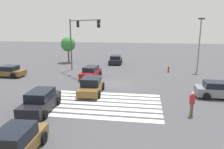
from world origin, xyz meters
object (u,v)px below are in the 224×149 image
object	(u,v)px
car_6	(219,90)
car_3	(91,73)
car_5	(15,145)
traffic_signal_mast	(78,34)
car_0	(8,71)
car_1	(91,86)
car_4	(116,60)
tree_corner_a	(68,44)
street_light_pole_b	(200,39)
pedestrian	(192,102)
fire_hydrant	(168,69)
car_2	(41,101)

from	to	relation	value
car_6	car_3	bearing A→B (deg)	158.82
car_5	car_6	distance (m)	17.33
traffic_signal_mast	car_3	bearing A→B (deg)	-6.30
car_0	car_1	bearing A→B (deg)	157.61
car_0	car_1	distance (m)	13.40
car_4	tree_corner_a	bearing A→B (deg)	-93.90
car_1	car_4	xyz separation A→B (m)	(0.02, 16.97, -0.03)
car_6	car_4	bearing A→B (deg)	126.90
car_4	car_5	xyz separation A→B (m)	(-1.17, -27.93, 0.01)
car_0	street_light_pole_b	world-z (taller)	street_light_pole_b
car_3	pedestrian	world-z (taller)	pedestrian
car_1	fire_hydrant	distance (m)	13.85
car_3	car_5	size ratio (longest dim) A/B	0.90
fire_hydrant	car_2	bearing A→B (deg)	-124.80
car_3	tree_corner_a	bearing A→B (deg)	-143.78
car_4	fire_hydrant	world-z (taller)	car_4
pedestrian	car_6	bearing A→B (deg)	-77.94
car_2	car_6	world-z (taller)	car_2
car_3	fire_hydrant	world-z (taller)	car_3
car_1	street_light_pole_b	world-z (taller)	street_light_pole_b
car_1	car_5	bearing A→B (deg)	-9.25
pedestrian	traffic_signal_mast	bearing A→B (deg)	1.02
car_1	car_6	xyz separation A→B (m)	(11.87, 0.49, -0.01)
traffic_signal_mast	car_2	size ratio (longest dim) A/B	1.56
car_4	car_6	size ratio (longest dim) A/B	1.03
car_6	street_light_pole_b	bearing A→B (deg)	87.84
pedestrian	tree_corner_a	world-z (taller)	tree_corner_a
car_0	tree_corner_a	xyz separation A→B (m)	(3.90, 11.83, 2.53)
car_1	tree_corner_a	bearing A→B (deg)	-157.01
car_2	car_3	bearing A→B (deg)	170.02
car_0	car_6	distance (m)	24.66
car_3	street_light_pole_b	xyz separation A→B (m)	(14.15, 6.68, 3.81)
car_3	tree_corner_a	world-z (taller)	tree_corner_a
pedestrian	tree_corner_a	xyz separation A→B (m)	(-17.02, 21.22, 2.16)
car_6	tree_corner_a	size ratio (longest dim) A/B	0.94
car_3	pedestrian	bearing A→B (deg)	49.38
fire_hydrant	car_5	bearing A→B (deg)	-113.40
traffic_signal_mast	car_2	xyz separation A→B (m)	(1.27, -14.09, -4.55)
car_4	fire_hydrant	xyz separation A→B (m)	(8.35, -5.94, -0.26)
car_4	pedestrian	bearing A→B (deg)	18.93
traffic_signal_mast	car_0	world-z (taller)	traffic_signal_mast
car_4	car_1	bearing A→B (deg)	-3.24
car_0	fire_hydrant	xyz separation A→B (m)	(20.70, 5.78, -0.23)
car_5	pedestrian	distance (m)	11.89
car_0	fire_hydrant	size ratio (longest dim) A/B	5.02
car_2	car_4	xyz separation A→B (m)	(2.78, 21.96, -0.06)
car_0	car_5	xyz separation A→B (m)	(11.18, -16.21, 0.05)
street_light_pole_b	tree_corner_a	size ratio (longest dim) A/B	1.67
car_1	pedestrian	world-z (taller)	pedestrian
car_6	fire_hydrant	world-z (taller)	car_6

